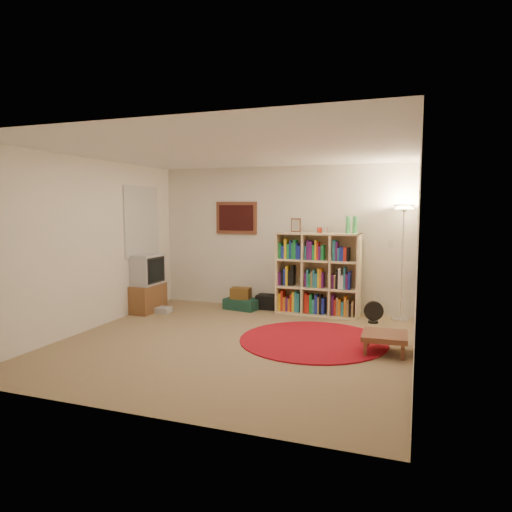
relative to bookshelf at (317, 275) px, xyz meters
The scene contains 12 objects.
room 2.13m from the bookshelf, 111.61° to the right, with size 4.54×4.54×2.54m.
bookshelf is the anchor object (origin of this frame).
floor_lamp 1.60m from the bookshelf, ahead, with size 0.43×0.43×1.83m.
floor_fan 1.11m from the bookshelf, 15.88° to the right, with size 0.31×0.19×0.34m.
tv_stand 2.94m from the bookshelf, 165.13° to the right, with size 0.50×0.69×0.99m.
dvd_box 2.69m from the bookshelf, 163.94° to the right, with size 0.30×0.25×0.09m.
suitcase 1.44m from the bookshelf, behind, with size 0.64×0.47×0.19m.
wicker_basket 1.40m from the bookshelf, behind, with size 0.36×0.27×0.19m.
duffel_bag 1.07m from the bookshelf, behind, with size 0.36×0.30×0.25m.
paper_towel 0.63m from the bookshelf, behind, with size 0.14×0.14×0.26m.
red_rug 1.68m from the bookshelf, 79.67° to the right, with size 1.98×1.98×0.02m.
side_table 2.17m from the bookshelf, 54.97° to the right, with size 0.55×0.55×0.25m.
Camera 1 is at (2.23, -5.46, 1.78)m, focal length 32.00 mm.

